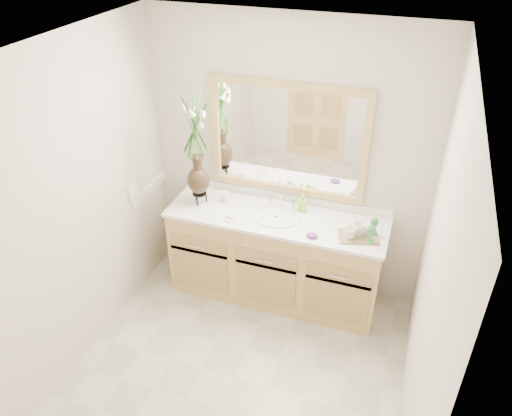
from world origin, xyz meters
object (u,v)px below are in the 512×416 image
at_px(tray, 358,236).
at_px(flower_vase, 195,137).
at_px(tumbler, 226,197).
at_px(soap_bottle, 302,203).

bearing_deg(tray, flower_vase, 160.51).
xyz_separation_m(flower_vase, tray, (1.38, -0.08, -0.61)).
height_order(flower_vase, tumbler, flower_vase).
xyz_separation_m(tumbler, soap_bottle, (0.66, 0.08, 0.02)).
bearing_deg(soap_bottle, tray, -32.44).
bearing_deg(soap_bottle, flower_vase, -176.99).
bearing_deg(flower_vase, tray, -3.13).
relative_size(soap_bottle, tray, 0.47).
height_order(tumbler, soap_bottle, soap_bottle).
relative_size(flower_vase, tumbler, 9.92).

